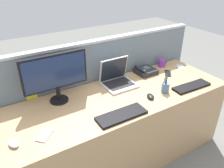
{
  "coord_description": "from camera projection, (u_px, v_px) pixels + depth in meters",
  "views": [
    {
      "loc": [
        -0.93,
        -1.47,
        1.86
      ],
      "look_at": [
        0.0,
        0.05,
        0.88
      ],
      "focal_mm": 35.98,
      "sensor_mm": 36.0,
      "label": 1
    }
  ],
  "objects": [
    {
      "name": "pen_cup",
      "position": [
        165.0,
        87.0,
        2.12
      ],
      "size": [
        0.07,
        0.07,
        0.18
      ],
      "color": "#4C7093",
      "rests_on": "desk"
    },
    {
      "name": "cell_phone_silver_slab",
      "position": [
        45.0,
        135.0,
        1.61
      ],
      "size": [
        0.15,
        0.15,
        0.01
      ],
      "primitive_type": "cube",
      "rotation": [
        0.0,
        0.0,
        -0.82
      ],
      "color": "#B7BAC1",
      "rests_on": "desk"
    },
    {
      "name": "keyboard_main",
      "position": [
        122.0,
        115.0,
        1.81
      ],
      "size": [
        0.42,
        0.16,
        0.02
      ],
      "primitive_type": "cube",
      "rotation": [
        0.0,
        0.0,
        -0.02
      ],
      "color": "black",
      "rests_on": "desk"
    },
    {
      "name": "keyboard_spare",
      "position": [
        191.0,
        86.0,
        2.22
      ],
      "size": [
        0.41,
        0.15,
        0.02
      ],
      "primitive_type": "cube",
      "rotation": [
        0.0,
        0.0,
        -0.04
      ],
      "color": "black",
      "rests_on": "desk"
    },
    {
      "name": "desk_phone",
      "position": [
        145.0,
        71.0,
        2.49
      ],
      "size": [
        0.21,
        0.19,
        0.09
      ],
      "color": "#232328",
      "rests_on": "desk"
    },
    {
      "name": "computer_mouse_left_hand",
      "position": [
        13.0,
        144.0,
        1.52
      ],
      "size": [
        0.08,
        0.11,
        0.03
      ],
      "primitive_type": "ellipsoid",
      "rotation": [
        0.0,
        0.0,
        0.23
      ],
      "color": "silver",
      "rests_on": "desk"
    },
    {
      "name": "coffee_mug",
      "position": [
        162.0,
        63.0,
        2.65
      ],
      "size": [
        0.12,
        0.08,
        0.09
      ],
      "color": "purple",
      "rests_on": "desk"
    },
    {
      "name": "ground_plane",
      "position": [
        114.0,
        157.0,
        2.43
      ],
      "size": [
        10.0,
        10.0,
        0.0
      ],
      "primitive_type": "plane",
      "color": "slate"
    },
    {
      "name": "cell_phone_black_slab",
      "position": [
        168.0,
        73.0,
        2.5
      ],
      "size": [
        0.15,
        0.15,
        0.01
      ],
      "primitive_type": "cube",
      "rotation": [
        0.0,
        0.0,
        -0.72
      ],
      "color": "black",
      "rests_on": "desk"
    },
    {
      "name": "laptop",
      "position": [
        117.0,
        78.0,
        2.26
      ],
      "size": [
        0.31,
        0.28,
        0.27
      ],
      "color": "silver",
      "rests_on": "desk"
    },
    {
      "name": "cubicle_divider",
      "position": [
        94.0,
        93.0,
        2.45
      ],
      "size": [
        2.51,
        0.07,
        1.19
      ],
      "color": "slate",
      "rests_on": "ground_plane"
    },
    {
      "name": "cell_phone_white_slab",
      "position": [
        181.0,
        67.0,
        2.63
      ],
      "size": [
        0.13,
        0.15,
        0.01
      ],
      "primitive_type": "cube",
      "rotation": [
        0.0,
        0.0,
        -0.52
      ],
      "color": "silver",
      "rests_on": "desk"
    },
    {
      "name": "desk",
      "position": [
        115.0,
        130.0,
        2.24
      ],
      "size": [
        2.3,
        0.75,
        0.76
      ],
      "primitive_type": "cube",
      "color": "tan",
      "rests_on": "ground_plane"
    },
    {
      "name": "computer_mouse_right_hand",
      "position": [
        151.0,
        96.0,
        2.05
      ],
      "size": [
        0.09,
        0.11,
        0.03
      ],
      "primitive_type": "ellipsoid",
      "rotation": [
        0.0,
        0.0,
        -0.36
      ],
      "color": "black",
      "rests_on": "desk"
    },
    {
      "name": "desktop_monitor",
      "position": [
        56.0,
        74.0,
        1.9
      ],
      "size": [
        0.56,
        0.17,
        0.44
      ],
      "color": "black",
      "rests_on": "desk"
    }
  ]
}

